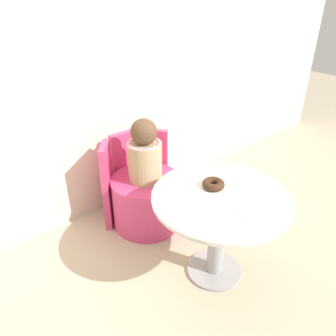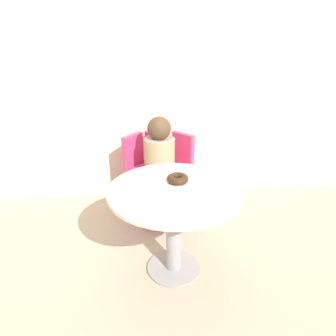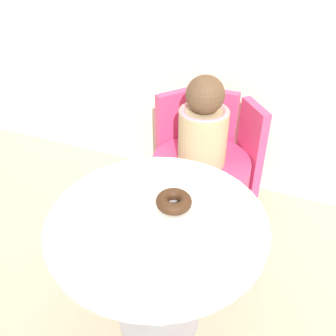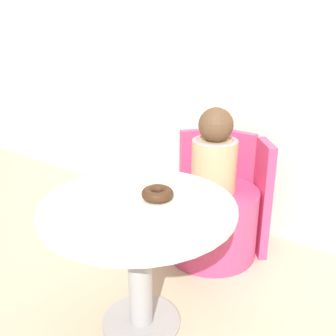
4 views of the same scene
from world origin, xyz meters
name	(u,v)px [view 1 (image 1 of 4)]	position (x,y,z in m)	size (l,w,h in m)	color
ground_plane	(203,271)	(0.00, 0.00, 0.00)	(12.00, 12.00, 0.00)	#B7A88E
back_wall	(105,66)	(0.00, 1.13, 1.20)	(6.00, 0.06, 2.40)	beige
round_table	(219,215)	(0.06, -0.04, 0.48)	(0.84, 0.84, 0.63)	#99999E
tub_chair	(146,201)	(0.02, 0.68, 0.21)	(0.55, 0.55, 0.42)	#D13D70
booth_backrest	(130,174)	(0.02, 0.91, 0.35)	(0.64, 0.24, 0.71)	#D13D70
child_figure	(145,153)	(0.02, 0.68, 0.64)	(0.26, 0.26, 0.49)	tan
donut	(213,184)	(0.10, 0.05, 0.65)	(0.14, 0.14, 0.05)	#3D2314
paper_napkin	(245,213)	(0.04, -0.24, 0.63)	(0.13, 0.13, 0.01)	silver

